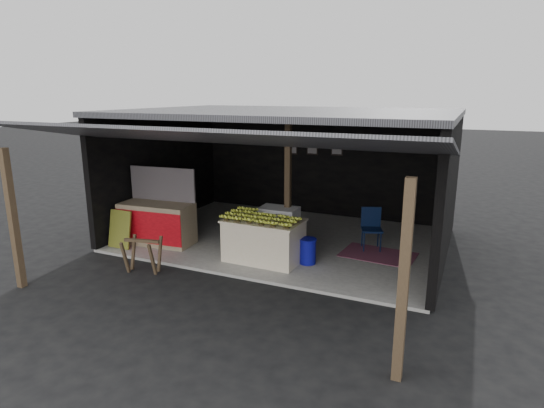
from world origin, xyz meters
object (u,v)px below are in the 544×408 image
at_px(plastic_chair, 371,225).
at_px(banana_table, 264,240).
at_px(water_barrel, 308,252).
at_px(neighbor_stall, 157,221).
at_px(white_crate, 279,228).
at_px(sawhorse, 142,252).

bearing_deg(plastic_chair, banana_table, -158.47).
bearing_deg(water_barrel, neighbor_stall, -176.93).
distance_m(white_crate, plastic_chair, 2.02).
relative_size(banana_table, neighbor_stall, 0.93).
relative_size(water_barrel, plastic_chair, 0.53).
height_order(white_crate, sawhorse, white_crate).
bearing_deg(neighbor_stall, sawhorse, -67.24).
xyz_separation_m(white_crate, neighbor_stall, (-2.64, -0.80, 0.05)).
distance_m(white_crate, sawhorse, 2.93).
xyz_separation_m(neighbor_stall, plastic_chair, (4.49, 1.62, 0.03)).
xyz_separation_m(banana_table, plastic_chair, (1.83, 1.63, 0.10)).
bearing_deg(water_barrel, banana_table, -166.97).
relative_size(white_crate, sawhorse, 1.27).
height_order(banana_table, plastic_chair, plastic_chair).
xyz_separation_m(neighbor_stall, sawhorse, (0.76, -1.44, -0.14)).
bearing_deg(water_barrel, sawhorse, -149.66).
xyz_separation_m(white_crate, sawhorse, (-1.88, -2.24, -0.09)).
bearing_deg(plastic_chair, white_crate, -176.48).
bearing_deg(banana_table, sawhorse, -142.07).
relative_size(white_crate, neighbor_stall, 0.54).
bearing_deg(sawhorse, plastic_chair, 26.01).
distance_m(sawhorse, plastic_chair, 4.82).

